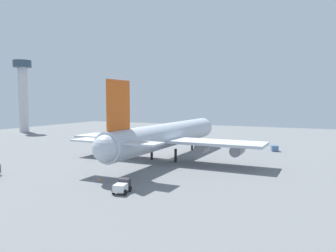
# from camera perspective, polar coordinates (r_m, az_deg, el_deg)

# --- Properties ---
(ground_plane) EXTENTS (252.80, 252.80, 0.00)m
(ground_plane) POSITION_cam_1_polar(r_m,az_deg,el_deg) (91.87, 0.00, -5.82)
(ground_plane) COLOR slate
(cargo_airplane) EXTENTS (63.20, 54.17, 20.77)m
(cargo_airplane) POSITION_cam_1_polar(r_m,az_deg,el_deg) (90.79, -0.04, -1.66)
(cargo_airplane) COLOR silver
(cargo_airplane) RESTS_ON ground_plane
(catering_truck) EXTENTS (4.22, 3.09, 2.34)m
(catering_truck) POSITION_cam_1_polar(r_m,az_deg,el_deg) (59.56, -8.01, -10.38)
(catering_truck) COLOR #333338
(catering_truck) RESTS_ON ground_plane
(cargo_container_aft) EXTENTS (3.11, 2.78, 1.87)m
(cargo_container_aft) POSITION_cam_1_polar(r_m,az_deg,el_deg) (111.41, 18.17, -3.74)
(cargo_container_aft) COLOR #4C729E
(cargo_container_aft) RESTS_ON ground_plane
(safety_cone_nose) EXTENTS (0.50, 0.50, 0.71)m
(safety_cone_nose) POSITION_cam_1_polar(r_m,az_deg,el_deg) (117.61, 6.25, -3.40)
(safety_cone_nose) COLOR orange
(safety_cone_nose) RESTS_ON ground_plane
(safety_cone_tail) EXTENTS (0.46, 0.46, 0.66)m
(safety_cone_tail) POSITION_cam_1_polar(r_m,az_deg,el_deg) (68.83, -11.72, -9.15)
(safety_cone_tail) COLOR orange
(safety_cone_tail) RESTS_ON ground_plane
(control_tower) EXTENTS (9.11, 9.11, 37.21)m
(control_tower) POSITION_cam_1_polar(r_m,az_deg,el_deg) (186.54, -24.06, 5.82)
(control_tower) COLOR silver
(control_tower) RESTS_ON ground_plane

